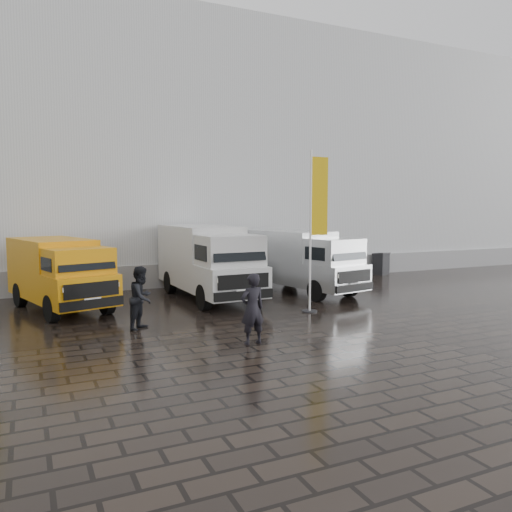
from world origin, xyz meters
The scene contains 10 objects.
ground centered at (0.00, 0.00, 0.00)m, with size 120.00×120.00×0.00m, color black.
exhibition_hall centered at (2.00, 16.00, 6.00)m, with size 44.00×16.00×12.00m, color silver.
hall_plinth centered at (2.00, 7.95, 0.50)m, with size 44.00×0.15×1.00m, color gray.
van_yellow centered at (-6.68, 4.74, 1.16)m, with size 1.94×5.04×2.33m, color orange, non-canonical shape.
van_white centered at (-1.57, 4.70, 1.34)m, with size 2.07×6.20×2.69m, color silver, non-canonical shape.
van_silver centered at (2.24, 4.42, 1.23)m, with size 1.89×5.66×2.45m, color silver, non-canonical shape.
flagpole centered at (0.80, 1.03, 2.91)m, with size 0.88×0.50×5.19m.
wheelie_bin centered at (8.68, 7.47, 0.55)m, with size 0.66×0.66×1.10m, color black.
person_front centered at (-2.67, -1.70, 0.88)m, with size 0.64×0.42×1.77m, color black.
person_tent centered at (-4.81, 1.01, 0.88)m, with size 0.85×0.66×1.75m, color black.
Camera 1 is at (-7.67, -12.71, 3.34)m, focal length 35.00 mm.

